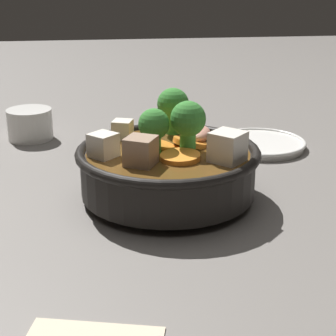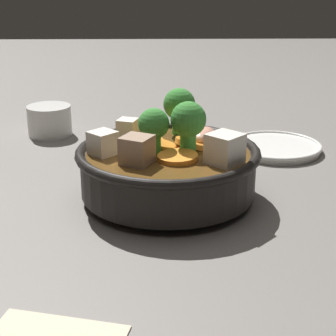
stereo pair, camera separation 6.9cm
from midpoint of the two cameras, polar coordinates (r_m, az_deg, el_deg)
The scene contains 4 objects.
ground_plane at distance 0.71m, azimuth 2.80°, elevation -3.20°, with size 3.00×3.00×0.00m, color slate.
stirfry_bowl at distance 0.69m, azimuth 2.92°, elevation 0.35°, with size 0.23×0.23×0.13m.
side_saucer at distance 0.90m, azimuth 13.04°, elevation 2.08°, with size 0.14×0.14×0.01m.
tea_cup at distance 0.97m, azimuth -9.97°, elevation 4.78°, with size 0.07×0.07×0.05m.
Camera 2 is at (-0.01, -0.65, 0.28)m, focal length 60.00 mm.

